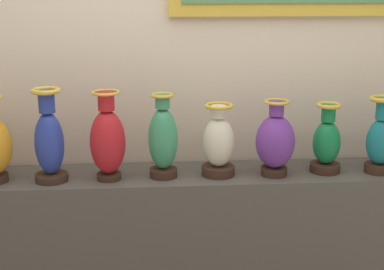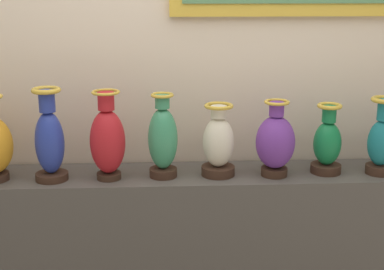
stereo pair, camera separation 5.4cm
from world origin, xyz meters
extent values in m
cube|color=beige|center=(0.00, 0.24, 1.45)|extent=(4.80, 0.10, 2.90)
cylinder|color=#382319|center=(-0.64, -0.06, 1.04)|extent=(0.15, 0.15, 0.03)
ellipsoid|color=#263899|center=(-0.64, -0.06, 1.20)|extent=(0.13, 0.13, 0.29)
cylinder|color=#263899|center=(-0.64, -0.06, 1.39)|extent=(0.07, 0.07, 0.10)
torus|color=gold|center=(-0.64, -0.06, 1.44)|extent=(0.13, 0.13, 0.02)
cylinder|color=#382319|center=(-0.38, -0.06, 1.04)|extent=(0.11, 0.11, 0.03)
ellipsoid|color=red|center=(-0.38, -0.06, 1.20)|extent=(0.16, 0.16, 0.29)
cylinder|color=red|center=(-0.38, -0.06, 1.39)|extent=(0.07, 0.07, 0.08)
torus|color=gold|center=(-0.38, -0.06, 1.43)|extent=(0.13, 0.13, 0.01)
cylinder|color=#382319|center=(-0.14, -0.04, 1.05)|extent=(0.13, 0.13, 0.04)
ellipsoid|color=#388C60|center=(-0.14, -0.04, 1.21)|extent=(0.14, 0.14, 0.29)
cylinder|color=#388C60|center=(-0.14, -0.04, 1.38)|extent=(0.07, 0.07, 0.06)
torus|color=gold|center=(-0.14, -0.04, 1.41)|extent=(0.10, 0.10, 0.01)
cylinder|color=#382319|center=(0.12, -0.03, 1.05)|extent=(0.16, 0.16, 0.04)
ellipsoid|color=beige|center=(0.12, -0.03, 1.19)|extent=(0.14, 0.14, 0.23)
cylinder|color=beige|center=(0.12, -0.03, 1.33)|extent=(0.07, 0.07, 0.05)
torus|color=gold|center=(0.12, -0.03, 1.36)|extent=(0.13, 0.13, 0.02)
cylinder|color=#382319|center=(0.38, -0.05, 1.05)|extent=(0.12, 0.12, 0.04)
ellipsoid|color=#6B3393|center=(0.38, -0.05, 1.19)|extent=(0.18, 0.18, 0.25)
cylinder|color=#6B3393|center=(0.38, -0.05, 1.35)|extent=(0.07, 0.07, 0.06)
torus|color=gold|center=(0.38, -0.05, 1.38)|extent=(0.12, 0.12, 0.01)
cylinder|color=#382319|center=(0.63, -0.02, 1.05)|extent=(0.14, 0.14, 0.04)
ellipsoid|color=#14723D|center=(0.63, -0.02, 1.17)|extent=(0.13, 0.13, 0.21)
cylinder|color=#14723D|center=(0.63, -0.02, 1.31)|extent=(0.07, 0.07, 0.08)
torus|color=gold|center=(0.63, -0.02, 1.35)|extent=(0.11, 0.11, 0.02)
cylinder|color=#382319|center=(0.88, -0.05, 1.05)|extent=(0.12, 0.12, 0.04)
ellipsoid|color=#19727A|center=(0.88, -0.05, 1.18)|extent=(0.13, 0.13, 0.22)
cylinder|color=#19727A|center=(0.88, -0.05, 1.34)|extent=(0.06, 0.06, 0.10)
camera|label=1|loc=(-0.19, -2.50, 1.89)|focal=52.29mm
camera|label=2|loc=(-0.14, -2.50, 1.89)|focal=52.29mm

